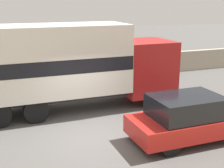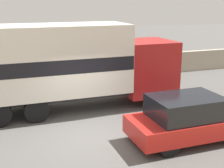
% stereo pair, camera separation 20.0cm
% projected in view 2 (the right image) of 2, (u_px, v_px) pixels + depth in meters
% --- Properties ---
extents(ground_plane, '(80.00, 80.00, 0.00)m').
position_uv_depth(ground_plane, '(96.00, 136.00, 10.54)').
color(ground_plane, '#514F4C').
extents(stone_wall_backdrop, '(60.00, 0.35, 1.28)m').
position_uv_depth(stone_wall_backdrop, '(56.00, 71.00, 17.17)').
color(stone_wall_backdrop, '#A39984').
rests_on(stone_wall_backdrop, ground_plane).
extents(box_truck, '(8.89, 2.34, 3.52)m').
position_uv_depth(box_truck, '(64.00, 64.00, 12.52)').
color(box_truck, maroon).
rests_on(box_truck, ground_plane).
extents(car_hatchback, '(4.29, 1.76, 1.51)m').
position_uv_depth(car_hatchback, '(191.00, 118.00, 10.06)').
color(car_hatchback, '#B21E19').
rests_on(car_hatchback, ground_plane).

